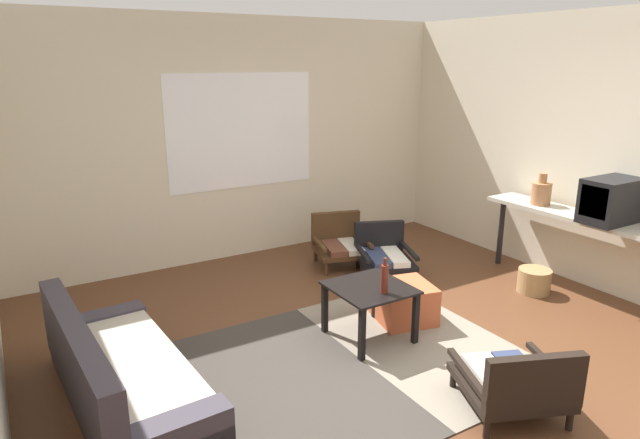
# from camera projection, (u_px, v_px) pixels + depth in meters

# --- Properties ---
(ground_plane) EXTENTS (7.80, 7.80, 0.00)m
(ground_plane) POSITION_uv_depth(u_px,v_px,m) (408.00, 369.00, 4.14)
(ground_plane) COLOR #56331E
(far_wall_with_window) EXTENTS (5.60, 0.13, 2.70)m
(far_wall_with_window) POSITION_uv_depth(u_px,v_px,m) (240.00, 140.00, 6.28)
(far_wall_with_window) COLOR beige
(far_wall_with_window) RESTS_ON ground
(side_wall_right) EXTENTS (0.12, 6.60, 2.70)m
(side_wall_right) POSITION_uv_depth(u_px,v_px,m) (609.00, 154.00, 5.32)
(side_wall_right) COLOR beige
(side_wall_right) RESTS_ON ground
(area_rug) EXTENTS (2.39, 2.05, 0.01)m
(area_rug) POSITION_uv_depth(u_px,v_px,m) (361.00, 360.00, 4.25)
(area_rug) COLOR #38332D
(area_rug) RESTS_ON ground
(couch) EXTENTS (0.82, 1.82, 0.65)m
(couch) POSITION_uv_depth(u_px,v_px,m) (119.00, 378.00, 3.65)
(couch) COLOR #38333D
(couch) RESTS_ON ground
(coffee_table) EXTENTS (0.61, 0.62, 0.46)m
(coffee_table) POSITION_uv_depth(u_px,v_px,m) (370.00, 296.00, 4.49)
(coffee_table) COLOR black
(coffee_table) RESTS_ON ground
(armchair_by_window) EXTENTS (0.70, 0.68, 0.57)m
(armchair_by_window) POSITION_uv_depth(u_px,v_px,m) (340.00, 242.00, 6.20)
(armchair_by_window) COLOR #472D19
(armchair_by_window) RESTS_ON ground
(armchair_striped_foreground) EXTENTS (0.82, 0.83, 0.54)m
(armchair_striped_foreground) POSITION_uv_depth(u_px,v_px,m) (516.00, 383.00, 3.54)
(armchair_striped_foreground) COLOR black
(armchair_striped_foreground) RESTS_ON ground
(armchair_corner) EXTENTS (0.74, 0.78, 0.53)m
(armchair_corner) POSITION_uv_depth(u_px,v_px,m) (384.00, 252.00, 5.92)
(armchair_corner) COLOR black
(armchair_corner) RESTS_ON ground
(ottoman_orange) EXTENTS (0.56, 0.56, 0.34)m
(ottoman_orange) POSITION_uv_depth(u_px,v_px,m) (404.00, 303.00, 4.85)
(ottoman_orange) COLOR #BC5633
(ottoman_orange) RESTS_ON ground
(console_shelf) EXTENTS (0.40, 1.90, 0.80)m
(console_shelf) POSITION_uv_depth(u_px,v_px,m) (576.00, 222.00, 5.35)
(console_shelf) COLOR #B2AD9E
(console_shelf) RESTS_ON ground
(crt_television) EXTENTS (0.55, 0.33, 0.41)m
(crt_television) POSITION_uv_depth(u_px,v_px,m) (611.00, 200.00, 5.01)
(crt_television) COLOR black
(crt_television) RESTS_ON console_shelf
(clay_vase) EXTENTS (0.19, 0.19, 0.33)m
(clay_vase) POSITION_uv_depth(u_px,v_px,m) (541.00, 193.00, 5.65)
(clay_vase) COLOR #A87047
(clay_vase) RESTS_ON console_shelf
(glass_bottle) EXTENTS (0.06, 0.06, 0.29)m
(glass_bottle) POSITION_uv_depth(u_px,v_px,m) (385.00, 278.00, 4.31)
(glass_bottle) COLOR #5B2319
(glass_bottle) RESTS_ON coffee_table
(wicker_basket) EXTENTS (0.32, 0.32, 0.24)m
(wicker_basket) POSITION_uv_depth(u_px,v_px,m) (534.00, 281.00, 5.48)
(wicker_basket) COLOR #9E7A4C
(wicker_basket) RESTS_ON ground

